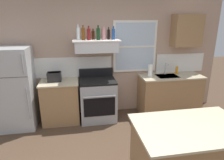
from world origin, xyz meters
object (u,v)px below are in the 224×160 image
at_px(bottle_amber_wine, 83,34).
at_px(paper_towel_roll, 150,71).
at_px(bottle_rose_pink, 104,34).
at_px(dish_soap_bottle, 177,70).
at_px(bottle_balsamic_dark, 109,34).
at_px(toaster, 54,77).
at_px(bottle_blue_liqueur, 113,34).
at_px(stove_range, 98,99).
at_px(refrigerator, 15,89).
at_px(bottle_brown_stout, 93,35).
at_px(bottle_clear_tall, 78,34).
at_px(kitchen_island, 188,157).
at_px(bottle_red_label_wine, 89,34).
at_px(bottle_dark_green_wine, 98,34).

distance_m(bottle_amber_wine, paper_towel_roll, 1.67).
height_order(bottle_rose_pink, dish_soap_bottle, bottle_rose_pink).
bearing_deg(bottle_balsamic_dark, dish_soap_bottle, 1.25).
bearing_deg(toaster, bottle_blue_liqueur, -0.08).
xyz_separation_m(stove_range, bottle_blue_liqueur, (0.36, 0.06, 1.39)).
relative_size(refrigerator, bottle_rose_pink, 5.94).
distance_m(stove_range, paper_towel_roll, 1.33).
xyz_separation_m(stove_range, bottle_brown_stout, (-0.05, 0.14, 1.37)).
bearing_deg(bottle_clear_tall, dish_soap_bottle, 2.46).
xyz_separation_m(bottle_amber_wine, kitchen_island, (1.20, -2.15, -1.41)).
bearing_deg(paper_towel_roll, stove_range, -178.20).
distance_m(stove_range, dish_soap_bottle, 1.96).
height_order(bottle_red_label_wine, bottle_dark_green_wine, bottle_dark_green_wine).
bearing_deg(stove_range, bottle_amber_wine, 167.09).
height_order(paper_towel_roll, dish_soap_bottle, paper_towel_roll).
height_order(stove_range, bottle_rose_pink, bottle_rose_pink).
xyz_separation_m(bottle_amber_wine, bottle_blue_liqueur, (0.62, 0.01, -0.01)).
relative_size(bottle_balsamic_dark, kitchen_island, 0.18).
xyz_separation_m(bottle_rose_pink, bottle_blue_liqueur, (0.21, 0.02, -0.00)).
relative_size(refrigerator, kitchen_island, 1.17).
xyz_separation_m(bottle_dark_green_wine, dish_soap_bottle, (1.84, 0.10, -0.87)).
xyz_separation_m(toaster, bottle_amber_wine, (0.63, -0.01, 0.86)).
bearing_deg(stove_range, paper_towel_roll, 1.80).
height_order(stove_range, kitchen_island, stove_range).
bearing_deg(kitchen_island, dish_soap_bottle, 67.27).
bearing_deg(bottle_rose_pink, stove_range, -163.01).
xyz_separation_m(refrigerator, bottle_red_label_wine, (1.50, 0.06, 1.04)).
bearing_deg(bottle_red_label_wine, stove_range, -16.02).
bearing_deg(bottle_balsamic_dark, stove_range, -158.85).
relative_size(bottle_dark_green_wine, paper_towel_roll, 1.07).
bearing_deg(bottle_amber_wine, dish_soap_bottle, 2.10).
distance_m(bottle_balsamic_dark, kitchen_island, 2.68).
bearing_deg(bottle_clear_tall, refrigerator, -177.15).
distance_m(bottle_balsamic_dark, paper_towel_roll, 1.23).
height_order(bottle_red_label_wine, bottle_balsamic_dark, bottle_red_label_wine).
relative_size(bottle_rose_pink, kitchen_island, 0.20).
xyz_separation_m(bottle_balsamic_dark, kitchen_island, (0.68, -2.19, -1.39)).
distance_m(stove_range, bottle_red_label_wine, 1.41).
height_order(bottle_brown_stout, bottle_dark_green_wine, bottle_dark_green_wine).
bearing_deg(paper_towel_roll, bottle_clear_tall, 179.85).
xyz_separation_m(bottle_amber_wine, bottle_rose_pink, (0.41, -0.01, -0.01)).
relative_size(bottle_red_label_wine, bottle_balsamic_dark, 1.12).
bearing_deg(kitchen_island, bottle_amber_wine, 119.28).
distance_m(toaster, bottle_amber_wine, 1.07).
bearing_deg(bottle_blue_liqueur, dish_soap_bottle, 2.74).
distance_m(bottle_brown_stout, dish_soap_bottle, 2.11).
height_order(refrigerator, kitchen_island, refrigerator).
relative_size(stove_range, bottle_dark_green_wine, 3.79).
xyz_separation_m(bottle_blue_liqueur, dish_soap_bottle, (1.52, 0.07, -0.86)).
distance_m(bottle_amber_wine, bottle_rose_pink, 0.41).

